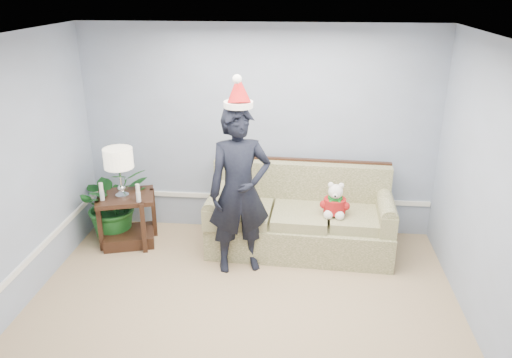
{
  "coord_description": "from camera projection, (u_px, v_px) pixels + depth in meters",
  "views": [
    {
      "loc": [
        0.55,
        -3.6,
        3.14
      ],
      "look_at": [
        0.06,
        1.55,
        1.09
      ],
      "focal_mm": 35.0,
      "sensor_mm": 36.0,
      "label": 1
    }
  ],
  "objects": [
    {
      "name": "teddy_bear",
      "position": [
        335.0,
        204.0,
        5.88
      ],
      "size": [
        0.28,
        0.31,
        0.42
      ],
      "rotation": [
        0.0,
        0.0,
        -0.1
      ],
      "color": "white",
      "rests_on": "sofa"
    },
    {
      "name": "candle_pair",
      "position": [
        120.0,
        193.0,
        6.01
      ],
      "size": [
        0.51,
        0.06,
        0.23
      ],
      "color": "silver",
      "rests_on": "side_table"
    },
    {
      "name": "houseplant",
      "position": [
        113.0,
        202.0,
        6.43
      ],
      "size": [
        1.17,
        1.15,
        0.98
      ],
      "primitive_type": "imported",
      "rotation": [
        0.0,
        0.0,
        0.67
      ],
      "color": "#1B5B21",
      "rests_on": "room_shell"
    },
    {
      "name": "sofa",
      "position": [
        300.0,
        219.0,
        6.23
      ],
      "size": [
        2.27,
        1.05,
        1.05
      ],
      "rotation": [
        0.0,
        0.0,
        -0.05
      ],
      "color": "#4B5629",
      "rests_on": "room_shell"
    },
    {
      "name": "room_shell",
      "position": [
        231.0,
        219.0,
        4.04
      ],
      "size": [
        4.54,
        5.04,
        2.74
      ],
      "color": "tan",
      "rests_on": "ground"
    },
    {
      "name": "side_table",
      "position": [
        128.0,
        224.0,
        6.36
      ],
      "size": [
        0.82,
        0.75,
        0.66
      ],
      "rotation": [
        0.0,
        0.0,
        0.29
      ],
      "color": "#321912",
      "rests_on": "room_shell"
    },
    {
      "name": "wainscot_trim",
      "position": [
        143.0,
        240.0,
        5.56
      ],
      "size": [
        4.49,
        4.99,
        0.06
      ],
      "color": "white",
      "rests_on": "room_shell"
    },
    {
      "name": "santa_hat",
      "position": [
        239.0,
        92.0,
        5.15
      ],
      "size": [
        0.37,
        0.4,
        0.37
      ],
      "rotation": [
        0.0,
        0.0,
        0.22
      ],
      "color": "white",
      "rests_on": "man"
    },
    {
      "name": "man",
      "position": [
        240.0,
        191.0,
        5.55
      ],
      "size": [
        0.81,
        0.65,
        1.93
      ],
      "primitive_type": "imported",
      "rotation": [
        0.0,
        0.0,
        0.3
      ],
      "color": "black",
      "rests_on": "room_shell"
    },
    {
      "name": "table_lamp",
      "position": [
        118.0,
        160.0,
        5.99
      ],
      "size": [
        0.35,
        0.35,
        0.63
      ],
      "color": "silver",
      "rests_on": "side_table"
    }
  ]
}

